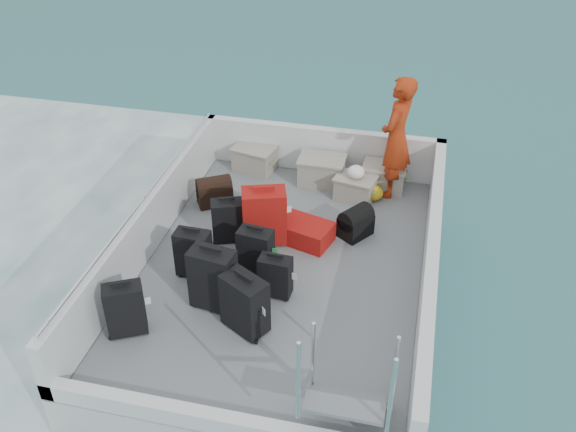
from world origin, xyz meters
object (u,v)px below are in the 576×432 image
(crate_2, at_px, (355,189))
(passenger, at_px, (396,138))
(suitcase_7, at_px, (275,277))
(crate_3, at_px, (384,178))
(crate_0, at_px, (255,159))
(suitcase_2, at_px, (228,221))
(suitcase_5, at_px, (264,217))
(suitcase_4, at_px, (256,252))
(suitcase_0, at_px, (125,310))
(suitcase_1, at_px, (194,254))
(crate_1, at_px, (322,172))
(suitcase_8, at_px, (304,232))
(suitcase_6, at_px, (245,304))
(suitcase_3, at_px, (213,279))

(crate_2, bearing_deg, passenger, 30.39)
(suitcase_7, xyz_separation_m, crate_3, (0.96, 2.62, -0.08))
(crate_0, relative_size, passenger, 0.33)
(suitcase_2, xyz_separation_m, suitcase_5, (0.46, 0.08, 0.09))
(suitcase_4, bearing_deg, suitcase_0, -121.57)
(suitcase_1, relative_size, passenger, 0.35)
(suitcase_5, relative_size, crate_2, 1.44)
(crate_1, relative_size, passenger, 0.36)
(crate_0, bearing_deg, suitcase_8, -55.29)
(crate_3, xyz_separation_m, passenger, (0.12, -0.08, 0.70))
(suitcase_0, xyz_separation_m, crate_0, (0.38, 3.66, -0.14))
(suitcase_1, relative_size, suitcase_8, 0.90)
(crate_2, height_order, crate_3, crate_3)
(suitcase_6, distance_m, crate_2, 2.96)
(suitcase_6, bearing_deg, suitcase_8, 110.55)
(suitcase_0, bearing_deg, suitcase_2, 46.33)
(suitcase_4, xyz_separation_m, suitcase_8, (0.43, 0.75, -0.17))
(suitcase_7, height_order, crate_3, suitcase_7)
(suitcase_4, distance_m, crate_0, 2.46)
(suitcase_0, xyz_separation_m, suitcase_8, (1.50, 2.05, -0.18))
(suitcase_6, relative_size, suitcase_8, 0.99)
(suitcase_1, distance_m, suitcase_4, 0.73)
(crate_2, distance_m, passenger, 0.92)
(suitcase_5, distance_m, suitcase_6, 1.60)
(suitcase_2, xyz_separation_m, crate_2, (1.44, 1.35, -0.13))
(suitcase_6, distance_m, passenger, 3.43)
(suitcase_2, bearing_deg, passenger, 19.74)
(crate_0, bearing_deg, suitcase_1, -90.50)
(suitcase_7, bearing_deg, suitcase_3, -148.05)
(suitcase_5, height_order, suitcase_6, suitcase_5)
(suitcase_3, relative_size, crate_0, 1.29)
(suitcase_1, xyz_separation_m, suitcase_5, (0.64, 0.84, 0.07))
(suitcase_8, height_order, passenger, passenger)
(suitcase_7, bearing_deg, crate_3, 73.77)
(crate_3, bearing_deg, suitcase_2, -136.51)
(suitcase_2, xyz_separation_m, crate_1, (0.91, 1.66, -0.10))
(suitcase_0, xyz_separation_m, suitcase_4, (1.06, 1.30, -0.02))
(crate_0, bearing_deg, suitcase_0, -95.97)
(suitcase_3, distance_m, suitcase_6, 0.52)
(suitcase_2, distance_m, suitcase_4, 0.76)
(suitcase_5, height_order, crate_2, suitcase_5)
(suitcase_1, bearing_deg, crate_2, 53.79)
(passenger, bearing_deg, suitcase_8, -16.48)
(suitcase_3, xyz_separation_m, suitcase_7, (0.62, 0.33, -0.12))
(suitcase_1, distance_m, crate_3, 3.18)
(suitcase_7, xyz_separation_m, crate_0, (-1.01, 2.71, -0.08))
(crate_0, relative_size, crate_3, 1.00)
(suitcase_4, xyz_separation_m, suitcase_5, (-0.06, 0.63, 0.08))
(suitcase_1, relative_size, suitcase_6, 0.90)
(crate_3, height_order, passenger, passenger)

